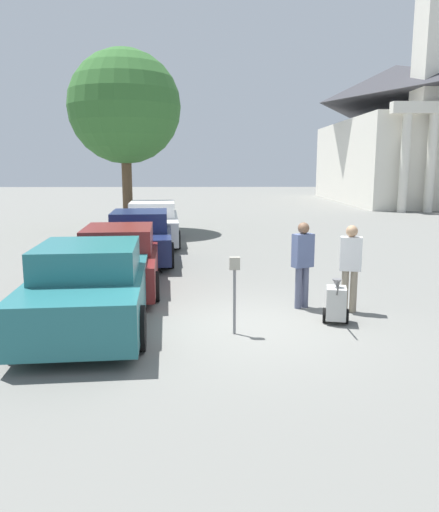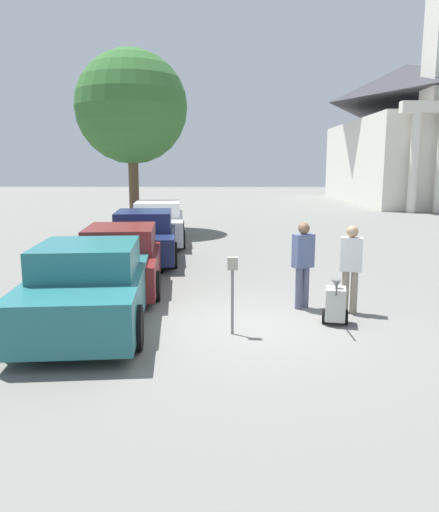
{
  "view_description": "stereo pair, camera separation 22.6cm",
  "coord_description": "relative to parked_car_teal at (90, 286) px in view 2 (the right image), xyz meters",
  "views": [
    {
      "loc": [
        -0.61,
        -8.77,
        2.92
      ],
      "look_at": [
        -0.45,
        1.21,
        1.1
      ],
      "focal_mm": 35.0,
      "sensor_mm": 36.0,
      "label": 1
    },
    {
      "loc": [
        -0.39,
        -8.77,
        2.92
      ],
      "look_at": [
        -0.45,
        1.21,
        1.1
      ],
      "focal_mm": 35.0,
      "sensor_mm": 36.0,
      "label": 2
    }
  ],
  "objects": [
    {
      "name": "parking_meter",
      "position": [
        2.62,
        -0.57,
        0.24
      ],
      "size": [
        0.18,
        0.09,
        1.37
      ],
      "color": "slate",
      "rests_on": "ground_plane"
    },
    {
      "name": "equipment_cart",
      "position": [
        4.55,
        0.02,
        -0.33
      ],
      "size": [
        0.52,
        1.0,
        1.0
      ],
      "rotation": [
        0.0,
        0.0,
        -0.21
      ],
      "color": "#B2B2AD",
      "rests_on": "ground_plane"
    },
    {
      "name": "parked_car_maroon",
      "position": [
        0.0,
        2.96,
        -0.04
      ],
      "size": [
        2.24,
        4.95,
        1.49
      ],
      "rotation": [
        0.0,
        0.0,
        0.09
      ],
      "color": "maroon",
      "rests_on": "ground_plane"
    },
    {
      "name": "ground_plane",
      "position": [
        2.83,
        -0.17,
        -0.72
      ],
      "size": [
        120.0,
        120.0,
        0.0
      ],
      "primitive_type": "plane",
      "color": "slate"
    },
    {
      "name": "shade_tree",
      "position": [
        -1.51,
        13.43,
        4.66
      ],
      "size": [
        4.85,
        4.85,
        7.82
      ],
      "color": "brown",
      "rests_on": "ground_plane"
    },
    {
      "name": "church",
      "position": [
        16.69,
        31.16,
        5.02
      ],
      "size": [
        8.38,
        18.83,
        22.91
      ],
      "color": "silver",
      "rests_on": "ground_plane"
    },
    {
      "name": "person_supervisor",
      "position": [
        4.99,
        0.74,
        0.29
      ],
      "size": [
        0.46,
        0.32,
        1.76
      ],
      "rotation": [
        0.0,
        0.0,
        2.89
      ],
      "color": "gray",
      "rests_on": "ground_plane"
    },
    {
      "name": "person_worker",
      "position": [
        4.09,
        1.04,
        0.3
      ],
      "size": [
        0.47,
        0.38,
        1.78
      ],
      "rotation": [
        0.0,
        0.0,
        3.59
      ],
      "color": "#515670",
      "rests_on": "ground_plane"
    },
    {
      "name": "parked_car_white",
      "position": [
        0.0,
        9.89,
        0.01
      ],
      "size": [
        2.32,
        5.13,
        1.58
      ],
      "rotation": [
        0.0,
        0.0,
        0.09
      ],
      "color": "silver",
      "rests_on": "ground_plane"
    },
    {
      "name": "parked_car_navy",
      "position": [
        0.0,
        6.56,
        -0.01
      ],
      "size": [
        2.36,
        5.16,
        1.53
      ],
      "rotation": [
        0.0,
        0.0,
        0.09
      ],
      "color": "#19234C",
      "rests_on": "ground_plane"
    },
    {
      "name": "parked_car_teal",
      "position": [
        0.0,
        0.0,
        0.0
      ],
      "size": [
        2.4,
        4.87,
        1.54
      ],
      "rotation": [
        0.0,
        0.0,
        0.09
      ],
      "color": "#23666B",
      "rests_on": "ground_plane"
    }
  ]
}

